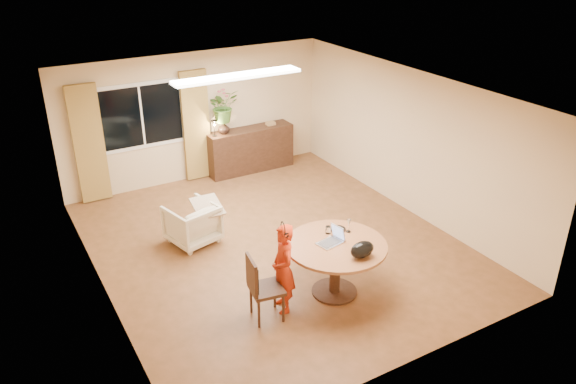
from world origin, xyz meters
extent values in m
plane|color=brown|center=(0.00, 0.00, 0.00)|extent=(6.50, 6.50, 0.00)
plane|color=white|center=(0.00, 0.00, 2.60)|extent=(6.50, 6.50, 0.00)
plane|color=beige|center=(0.00, 3.25, 1.30)|extent=(5.50, 0.00, 5.50)
plane|color=beige|center=(-2.75, 0.00, 1.30)|extent=(0.00, 6.50, 6.50)
plane|color=beige|center=(2.75, 0.00, 1.30)|extent=(0.00, 6.50, 6.50)
cube|color=white|center=(-1.10, 3.23, 1.50)|extent=(1.70, 0.02, 1.30)
cube|color=black|center=(-1.10, 3.22, 1.50)|extent=(1.55, 0.01, 1.15)
cube|color=white|center=(-1.10, 3.22, 1.50)|extent=(0.04, 0.01, 1.15)
cube|color=olive|center=(-2.15, 3.15, 1.15)|extent=(0.55, 0.08, 2.25)
cube|color=olive|center=(-0.05, 3.15, 1.15)|extent=(0.55, 0.08, 2.25)
cube|color=white|center=(0.00, 1.20, 2.57)|extent=(2.20, 0.35, 0.05)
cylinder|color=brown|center=(0.10, -1.60, 0.79)|extent=(1.42, 1.42, 0.04)
cylinder|color=black|center=(0.10, -1.60, 0.38)|extent=(0.15, 0.15, 0.76)
cylinder|color=black|center=(0.10, -1.60, 0.02)|extent=(0.65, 0.65, 0.03)
imported|color=red|center=(-0.72, -1.56, 0.65)|extent=(0.52, 0.40, 1.29)
imported|color=beige|center=(-1.13, 0.76, 0.34)|extent=(0.90, 0.91, 0.69)
cube|color=black|center=(1.07, 3.01, 0.47)|extent=(1.87, 0.46, 0.93)
imported|color=black|center=(0.49, 3.01, 1.06)|extent=(0.28, 0.28, 0.25)
imported|color=#296726|center=(0.49, 3.01, 1.51)|extent=(0.66, 0.59, 0.66)
camera|label=1|loc=(-3.84, -7.05, 4.80)|focal=35.00mm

